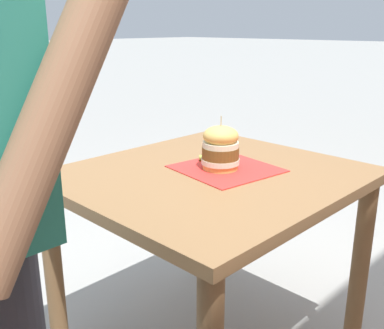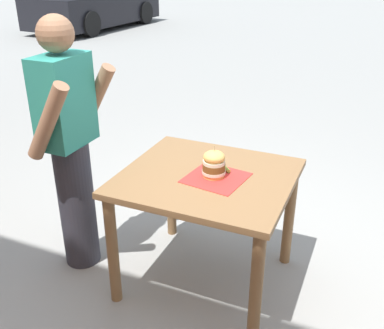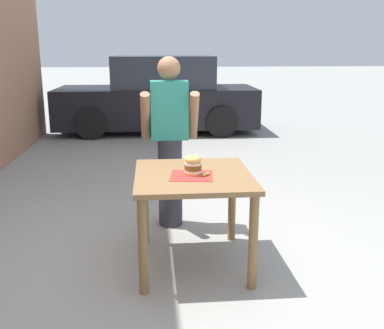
# 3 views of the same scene
# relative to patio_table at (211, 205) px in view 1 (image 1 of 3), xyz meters

# --- Properties ---
(patio_table) EXTENTS (0.93, 1.01, 0.79)m
(patio_table) POSITION_rel_patio_table_xyz_m (0.00, 0.00, 0.00)
(patio_table) COLOR olive
(patio_table) RESTS_ON ground
(serving_paper) EXTENTS (0.37, 0.37, 0.00)m
(serving_paper) POSITION_rel_patio_table_xyz_m (-0.02, -0.06, 0.13)
(serving_paper) COLOR red
(serving_paper) RESTS_ON patio_table
(sandwich) EXTENTS (0.14, 0.14, 0.20)m
(sandwich) POSITION_rel_patio_table_xyz_m (-0.01, -0.04, 0.21)
(sandwich) COLOR #E5B25B
(sandwich) RESTS_ON serving_paper
(pickle_spear) EXTENTS (0.07, 0.07, 0.02)m
(pickle_spear) POSITION_rel_patio_table_xyz_m (0.09, -0.09, 0.15)
(pickle_spear) COLOR #8EA83D
(pickle_spear) RESTS_ON serving_paper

